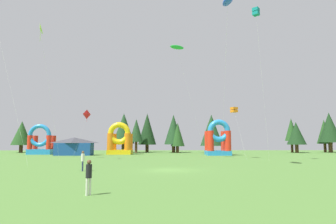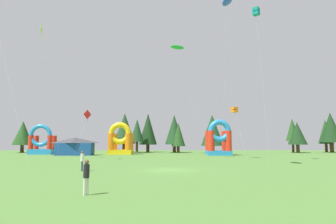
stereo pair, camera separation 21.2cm
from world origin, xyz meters
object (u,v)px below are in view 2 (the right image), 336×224
(kite_lime_diamond, at_px, (40,30))
(kite_red_diamond, at_px, (88,115))
(person_midfield, at_px, (82,159))
(kite_blue_parafoil, at_px, (227,1))
(festival_tent, at_px, (75,146))
(kite_orange_box, at_px, (234,110))
(person_left_edge, at_px, (86,174))
(inflatable_blue_arch, at_px, (219,141))
(inflatable_red_slide, at_px, (121,142))
(inflatable_yellow_castle, at_px, (42,143))
(kite_green_parafoil, at_px, (177,47))
(kite_teal_box, at_px, (256,12))

(kite_lime_diamond, distance_m, kite_red_diamond, 17.94)
(kite_red_diamond, distance_m, person_midfield, 27.87)
(kite_blue_parafoil, height_order, festival_tent, kite_blue_parafoil)
(kite_orange_box, bearing_deg, kite_blue_parafoil, -105.50)
(person_left_edge, distance_m, inflatable_blue_arch, 44.23)
(inflatable_red_slide, bearing_deg, inflatable_yellow_castle, -179.58)
(kite_blue_parafoil, distance_m, person_left_edge, 25.12)
(inflatable_blue_arch, bearing_deg, kite_orange_box, -87.12)
(person_left_edge, bearing_deg, kite_green_parafoil, -142.99)
(inflatable_yellow_castle, xyz_separation_m, festival_tent, (8.14, -4.09, -0.53))
(kite_blue_parafoil, height_order, kite_orange_box, kite_blue_parafoil)
(kite_orange_box, distance_m, inflatable_yellow_castle, 40.18)
(kite_red_diamond, height_order, person_left_edge, kite_red_diamond)
(kite_lime_diamond, height_order, inflatable_red_slide, kite_lime_diamond)
(kite_orange_box, bearing_deg, kite_red_diamond, 163.28)
(kite_lime_diamond, height_order, inflatable_yellow_castle, kite_lime_diamond)
(kite_red_diamond, distance_m, festival_tent, 7.69)
(kite_teal_box, distance_m, kite_red_diamond, 33.33)
(kite_red_diamond, relative_size, inflatable_yellow_castle, 1.31)
(kite_teal_box, xyz_separation_m, inflatable_blue_arch, (-1.85, 19.01, -17.56))
(kite_green_parafoil, xyz_separation_m, inflatable_red_slide, (-11.24, 15.62, -15.37))
(festival_tent, bearing_deg, kite_red_diamond, -48.30)
(inflatable_red_slide, relative_size, festival_tent, 0.96)
(kite_lime_diamond, height_order, kite_green_parafoil, kite_lime_diamond)
(inflatable_red_slide, height_order, festival_tent, inflatable_red_slide)
(person_midfield, xyz_separation_m, festival_tent, (-9.80, 30.08, 0.63))
(kite_green_parafoil, height_order, person_midfield, kite_green_parafoil)
(person_midfield, height_order, inflatable_yellow_castle, inflatable_yellow_castle)
(person_midfield, bearing_deg, inflatable_red_slide, 172.50)
(kite_green_parafoil, xyz_separation_m, kite_orange_box, (9.09, 0.08, -10.18))
(kite_orange_box, bearing_deg, kite_teal_box, -80.88)
(kite_teal_box, relative_size, inflatable_red_slide, 3.13)
(kite_red_diamond, bearing_deg, festival_tent, 131.70)
(kite_teal_box, xyz_separation_m, kite_orange_box, (-1.30, 8.08, -12.56))
(kite_green_parafoil, height_order, kite_red_diamond, kite_green_parafoil)
(kite_teal_box, bearing_deg, inflatable_blue_arch, 95.55)
(kite_teal_box, distance_m, inflatable_blue_arch, 25.94)
(kite_blue_parafoil, bearing_deg, inflatable_blue_arch, 81.88)
(kite_orange_box, distance_m, inflatable_blue_arch, 12.03)
(kite_lime_diamond, height_order, inflatable_blue_arch, kite_lime_diamond)
(person_left_edge, bearing_deg, kite_red_diamond, -117.06)
(kite_orange_box, distance_m, festival_tent, 31.31)
(kite_blue_parafoil, bearing_deg, kite_teal_box, 53.38)
(person_left_edge, distance_m, inflatable_red_slide, 46.61)
(kite_teal_box, height_order, festival_tent, kite_teal_box)
(kite_green_parafoil, bearing_deg, kite_blue_parafoil, -73.07)
(inflatable_blue_arch, relative_size, festival_tent, 1.00)
(kite_teal_box, height_order, person_left_edge, kite_teal_box)
(kite_teal_box, bearing_deg, kite_lime_diamond, 177.16)
(kite_lime_diamond, xyz_separation_m, person_midfield, (9.69, -12.15, -16.96))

